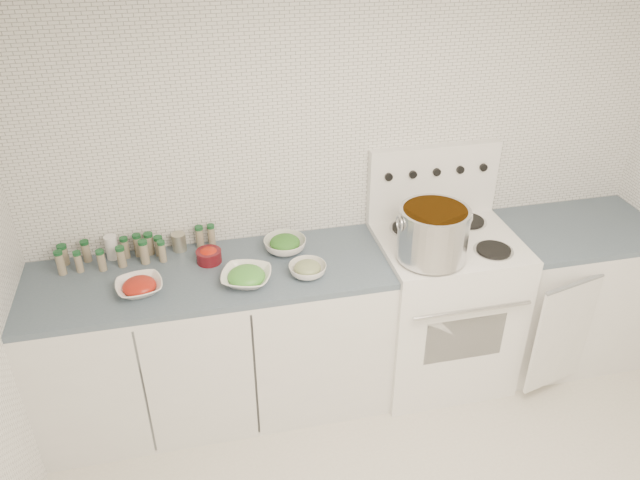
{
  "coord_description": "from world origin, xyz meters",
  "views": [
    {
      "loc": [
        -0.85,
        -1.5,
        2.68
      ],
      "look_at": [
        -0.25,
        1.14,
        1.05
      ],
      "focal_mm": 35.0,
      "sensor_mm": 36.0,
      "label": 1
    }
  ],
  "objects_px": {
    "stove": "(441,303)",
    "bowl_snowpea": "(246,277)",
    "stock_pot": "(433,232)",
    "bowl_tomato": "(139,286)"
  },
  "relations": [
    {
      "from": "stove",
      "to": "bowl_tomato",
      "type": "xyz_separation_m",
      "value": [
        -1.64,
        -0.09,
        0.44
      ]
    },
    {
      "from": "stove",
      "to": "stock_pot",
      "type": "distance_m",
      "value": 0.64
    },
    {
      "from": "bowl_snowpea",
      "to": "stove",
      "type": "bearing_deg",
      "value": 6.18
    },
    {
      "from": "stove",
      "to": "bowl_tomato",
      "type": "height_order",
      "value": "stove"
    },
    {
      "from": "bowl_snowpea",
      "to": "stock_pot",
      "type": "bearing_deg",
      "value": -2.59
    },
    {
      "from": "bowl_tomato",
      "to": "bowl_snowpea",
      "type": "relative_size",
      "value": 0.83
    },
    {
      "from": "bowl_tomato",
      "to": "bowl_snowpea",
      "type": "bearing_deg",
      "value": -4.04
    },
    {
      "from": "stock_pot",
      "to": "stove",
      "type": "bearing_deg",
      "value": 43.65
    },
    {
      "from": "stove",
      "to": "bowl_tomato",
      "type": "bearing_deg",
      "value": -177.03
    },
    {
      "from": "stove",
      "to": "bowl_snowpea",
      "type": "relative_size",
      "value": 4.41
    }
  ]
}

